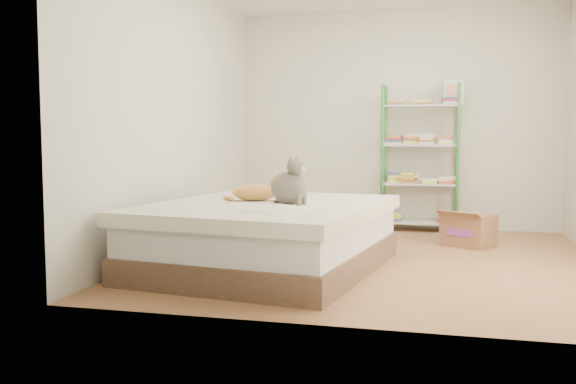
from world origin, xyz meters
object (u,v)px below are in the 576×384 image
(orange_cat, at_px, (255,190))
(grey_cat, at_px, (289,181))
(cardboard_box, at_px, (469,230))
(white_bin, at_px, (311,214))
(bed, at_px, (267,236))
(shelf_unit, at_px, (421,158))

(orange_cat, bearing_deg, grey_cat, -43.22)
(cardboard_box, xyz_separation_m, white_bin, (-1.80, 0.82, 0.01))
(bed, distance_m, shelf_unit, 2.81)
(orange_cat, bearing_deg, bed, -56.39)
(shelf_unit, bearing_deg, grey_cat, -109.84)
(bed, height_order, grey_cat, grey_cat)
(orange_cat, height_order, cardboard_box, orange_cat)
(orange_cat, height_order, grey_cat, grey_cat)
(shelf_unit, bearing_deg, cardboard_box, -60.79)
(bed, distance_m, grey_cat, 0.51)
(shelf_unit, height_order, cardboard_box, shelf_unit)
(bed, xyz_separation_m, cardboard_box, (1.65, 1.57, -0.11))
(bed, xyz_separation_m, orange_cat, (-0.15, 0.14, 0.37))
(white_bin, bearing_deg, bed, -86.59)
(white_bin, bearing_deg, orange_cat, -90.15)
(bed, bearing_deg, orange_cat, 145.32)
(bed, height_order, shelf_unit, shelf_unit)
(orange_cat, xyz_separation_m, white_bin, (0.01, 2.25, -0.47))
(white_bin, bearing_deg, grey_cat, -82.07)
(bed, xyz_separation_m, white_bin, (-0.14, 2.39, -0.10))
(orange_cat, xyz_separation_m, grey_cat, (0.35, -0.20, 0.10))
(grey_cat, relative_size, white_bin, 1.05)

